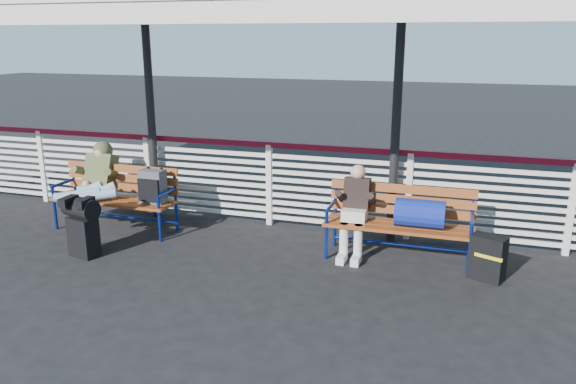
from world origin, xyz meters
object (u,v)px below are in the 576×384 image
(bench_left, at_px, (128,190))
(traveler_man, at_px, (91,188))
(luggage_stack, at_px, (82,225))
(suitcase_side, at_px, (488,258))
(companion_person, at_px, (355,210))
(bench_right, at_px, (410,215))

(bench_left, bearing_deg, traveler_man, -135.71)
(luggage_stack, xyz_separation_m, traveler_man, (-0.35, 0.69, 0.27))
(suitcase_side, bearing_deg, bench_left, -159.76)
(luggage_stack, distance_m, suitcase_side, 4.91)
(traveler_man, height_order, companion_person, traveler_man)
(bench_right, bearing_deg, traveler_man, -174.59)
(traveler_man, relative_size, companion_person, 1.43)
(bench_left, height_order, bench_right, bench_left)
(bench_right, bearing_deg, companion_person, -179.42)
(bench_right, height_order, companion_person, companion_person)
(luggage_stack, relative_size, bench_right, 0.43)
(traveler_man, height_order, suitcase_side, traveler_man)
(luggage_stack, relative_size, companion_person, 0.67)
(bench_left, height_order, companion_person, companion_person)
(bench_left, relative_size, companion_person, 1.57)
(bench_right, height_order, suitcase_side, bench_right)
(traveler_man, bearing_deg, bench_right, 5.41)
(bench_right, distance_m, suitcase_side, 1.03)
(traveler_man, bearing_deg, suitcase_side, 1.10)
(companion_person, bearing_deg, luggage_stack, -161.52)
(bench_right, relative_size, companion_person, 1.57)
(traveler_man, distance_m, companion_person, 3.61)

